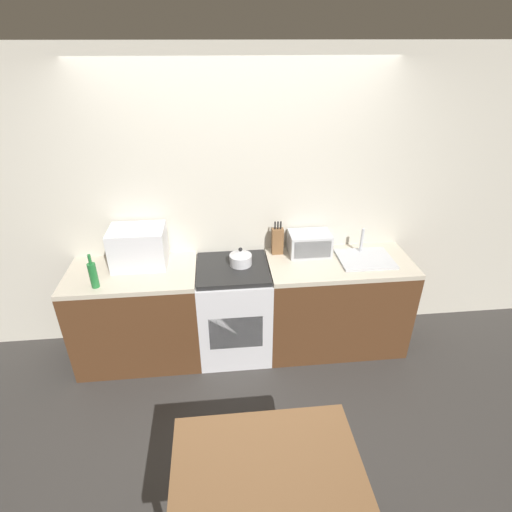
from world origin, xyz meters
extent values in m
plane|color=#33302D|center=(0.00, 0.00, 0.00)|extent=(16.00, 16.00, 0.00)
cube|color=beige|center=(0.00, 1.09, 1.30)|extent=(10.00, 0.06, 2.60)
cube|color=#4C2D19|center=(-0.94, 0.75, 0.43)|extent=(1.07, 0.62, 0.86)
cube|color=#B7AD99|center=(-0.94, 0.75, 0.88)|extent=(1.07, 0.62, 0.04)
cube|color=#4C2D19|center=(0.85, 0.75, 0.43)|extent=(1.26, 0.62, 0.86)
cube|color=#B7AD99|center=(0.85, 0.75, 0.88)|extent=(1.26, 0.62, 0.04)
cube|color=silver|center=(-0.09, 0.75, 0.43)|extent=(0.63, 0.62, 0.86)
cube|color=black|center=(-0.09, 0.75, 0.88)|extent=(0.60, 0.57, 0.04)
cube|color=black|center=(-0.09, 0.45, 0.43)|extent=(0.45, 0.02, 0.32)
cylinder|color=#B7B7BC|center=(-0.02, 0.79, 0.95)|extent=(0.19, 0.19, 0.09)
cone|color=#B7B7BC|center=(-0.02, 0.79, 1.01)|extent=(0.18, 0.18, 0.04)
sphere|color=black|center=(-0.02, 0.79, 1.04)|extent=(0.03, 0.03, 0.03)
cube|color=silver|center=(-0.87, 0.88, 1.07)|extent=(0.45, 0.33, 0.34)
cube|color=black|center=(-0.87, 0.72, 1.07)|extent=(0.40, 0.01, 0.27)
cylinder|color=#1E662D|center=(-1.18, 0.56, 1.00)|extent=(0.06, 0.06, 0.21)
cylinder|color=#1E662D|center=(-1.18, 0.56, 1.15)|extent=(0.02, 0.02, 0.08)
cube|color=brown|center=(0.32, 0.96, 1.02)|extent=(0.10, 0.07, 0.24)
cylinder|color=black|center=(0.30, 0.96, 1.18)|extent=(0.01, 0.01, 0.07)
cylinder|color=black|center=(0.32, 0.96, 1.18)|extent=(0.01, 0.01, 0.07)
cylinder|color=black|center=(0.35, 0.96, 1.18)|extent=(0.01, 0.01, 0.07)
cube|color=#ADAFB5|center=(0.61, 0.92, 1.00)|extent=(0.37, 0.24, 0.20)
cube|color=black|center=(0.61, 0.81, 1.00)|extent=(0.32, 0.01, 0.16)
cube|color=#ADAFB5|center=(1.07, 0.75, 0.91)|extent=(0.46, 0.38, 0.02)
cylinder|color=#ADAFB5|center=(1.07, 0.89, 1.03)|extent=(0.03, 0.03, 0.22)
cube|color=brown|center=(-0.01, -1.01, 0.74)|extent=(0.95, 0.75, 0.04)
cylinder|color=brown|center=(-0.43, -0.70, 0.36)|extent=(0.05, 0.05, 0.72)
cylinder|color=brown|center=(0.40, -0.70, 0.36)|extent=(0.05, 0.05, 0.72)
camera|label=1|loc=(-0.19, -2.18, 2.63)|focal=28.00mm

